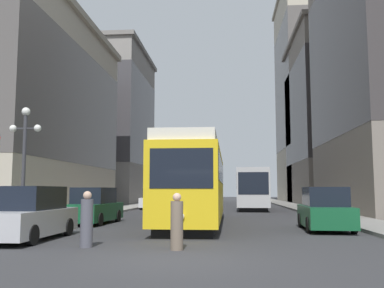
{
  "coord_description": "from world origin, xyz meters",
  "views": [
    {
      "loc": [
        1.39,
        -10.5,
        1.69
      ],
      "look_at": [
        -0.08,
        6.89,
        3.56
      ],
      "focal_mm": 40.28,
      "sensor_mm": 36.0,
      "label": 1
    }
  ],
  "objects_px": {
    "pedestrian_crossing_near": "(87,221)",
    "lamp_post_left_near": "(25,147)",
    "parked_car_right_far": "(325,210)",
    "streetcar": "(195,182)",
    "parked_car_left_far": "(93,207)",
    "parked_car_left_near": "(29,215)",
    "pedestrian_crossing_far": "(177,223)",
    "parked_car_left_mid": "(153,200)",
    "transit_bus": "(252,187)"
  },
  "relations": [
    {
      "from": "pedestrian_crossing_far",
      "to": "lamp_post_left_near",
      "type": "xyz_separation_m",
      "value": [
        -7.26,
        5.41,
        2.79
      ]
    },
    {
      "from": "parked_car_left_mid",
      "to": "parked_car_right_far",
      "type": "xyz_separation_m",
      "value": [
        10.89,
        -20.1,
        -0.0
      ]
    },
    {
      "from": "pedestrian_crossing_near",
      "to": "pedestrian_crossing_far",
      "type": "relative_size",
      "value": 1.03
    },
    {
      "from": "lamp_post_left_near",
      "to": "pedestrian_crossing_near",
      "type": "bearing_deg",
      "value": -48.28
    },
    {
      "from": "parked_car_left_near",
      "to": "streetcar",
      "type": "bearing_deg",
      "value": 53.76
    },
    {
      "from": "parked_car_left_near",
      "to": "pedestrian_crossing_far",
      "type": "distance_m",
      "value": 5.75
    },
    {
      "from": "parked_car_left_far",
      "to": "lamp_post_left_near",
      "type": "relative_size",
      "value": 0.91
    },
    {
      "from": "parked_car_left_near",
      "to": "parked_car_left_mid",
      "type": "distance_m",
      "value": 24.47
    },
    {
      "from": "parked_car_right_far",
      "to": "streetcar",
      "type": "bearing_deg",
      "value": -22.43
    },
    {
      "from": "streetcar",
      "to": "parked_car_right_far",
      "type": "height_order",
      "value": "streetcar"
    },
    {
      "from": "transit_bus",
      "to": "pedestrian_crossing_near",
      "type": "distance_m",
      "value": 26.87
    },
    {
      "from": "transit_bus",
      "to": "parked_car_left_far",
      "type": "xyz_separation_m",
      "value": [
        -8.94,
        -17.25,
        -1.1
      ]
    },
    {
      "from": "parked_car_left_far",
      "to": "pedestrian_crossing_near",
      "type": "bearing_deg",
      "value": -70.93
    },
    {
      "from": "parked_car_right_far",
      "to": "pedestrian_crossing_near",
      "type": "xyz_separation_m",
      "value": [
        -8.28,
        -6.11,
        -0.07
      ]
    },
    {
      "from": "streetcar",
      "to": "transit_bus",
      "type": "bearing_deg",
      "value": 77.52
    },
    {
      "from": "parked_car_left_far",
      "to": "pedestrian_crossing_near",
      "type": "relative_size",
      "value": 2.81
    },
    {
      "from": "parked_car_left_far",
      "to": "lamp_post_left_near",
      "type": "distance_m",
      "value": 5.01
    },
    {
      "from": "transit_bus",
      "to": "parked_car_left_near",
      "type": "relative_size",
      "value": 2.42
    },
    {
      "from": "streetcar",
      "to": "parked_car_left_near",
      "type": "relative_size",
      "value": 2.85
    },
    {
      "from": "parked_car_left_near",
      "to": "pedestrian_crossing_far",
      "type": "xyz_separation_m",
      "value": [
        5.36,
        -2.08,
        -0.09
      ]
    },
    {
      "from": "parked_car_right_far",
      "to": "pedestrian_crossing_near",
      "type": "bearing_deg",
      "value": 38.8
    },
    {
      "from": "parked_car_right_far",
      "to": "parked_car_left_far",
      "type": "height_order",
      "value": "same"
    },
    {
      "from": "pedestrian_crossing_near",
      "to": "lamp_post_left_near",
      "type": "distance_m",
      "value": 7.33
    },
    {
      "from": "transit_bus",
      "to": "pedestrian_crossing_far",
      "type": "bearing_deg",
      "value": -95.54
    },
    {
      "from": "streetcar",
      "to": "lamp_post_left_near",
      "type": "distance_m",
      "value": 8.11
    },
    {
      "from": "pedestrian_crossing_near",
      "to": "streetcar",
      "type": "bearing_deg",
      "value": 39.95
    },
    {
      "from": "pedestrian_crossing_far",
      "to": "lamp_post_left_near",
      "type": "height_order",
      "value": "lamp_post_left_near"
    },
    {
      "from": "parked_car_left_near",
      "to": "lamp_post_left_near",
      "type": "xyz_separation_m",
      "value": [
        -1.9,
        3.33,
        2.69
      ]
    },
    {
      "from": "streetcar",
      "to": "parked_car_left_near",
      "type": "height_order",
      "value": "streetcar"
    },
    {
      "from": "parked_car_right_far",
      "to": "pedestrian_crossing_near",
      "type": "distance_m",
      "value": 10.29
    },
    {
      "from": "parked_car_left_mid",
      "to": "lamp_post_left_near",
      "type": "height_order",
      "value": "lamp_post_left_near"
    },
    {
      "from": "transit_bus",
      "to": "pedestrian_crossing_near",
      "type": "relative_size",
      "value": 6.91
    },
    {
      "from": "streetcar",
      "to": "pedestrian_crossing_far",
      "type": "distance_m",
      "value": 9.19
    },
    {
      "from": "transit_bus",
      "to": "parked_car_left_near",
      "type": "height_order",
      "value": "transit_bus"
    },
    {
      "from": "parked_car_right_far",
      "to": "parked_car_left_near",
      "type": "bearing_deg",
      "value": 24.26
    },
    {
      "from": "parked_car_left_far",
      "to": "lamp_post_left_near",
      "type": "height_order",
      "value": "lamp_post_left_near"
    },
    {
      "from": "parked_car_right_far",
      "to": "parked_car_left_mid",
      "type": "bearing_deg",
      "value": -59.15
    },
    {
      "from": "parked_car_left_far",
      "to": "pedestrian_crossing_far",
      "type": "xyz_separation_m",
      "value": [
        5.36,
        -9.19,
        -0.09
      ]
    },
    {
      "from": "pedestrian_crossing_far",
      "to": "lamp_post_left_near",
      "type": "bearing_deg",
      "value": 139.01
    },
    {
      "from": "parked_car_left_mid",
      "to": "transit_bus",
      "type": "bearing_deg",
      "value": -1.74
    },
    {
      "from": "parked_car_left_near",
      "to": "lamp_post_left_near",
      "type": "bearing_deg",
      "value": 119.96
    },
    {
      "from": "parked_car_left_mid",
      "to": "parked_car_left_far",
      "type": "xyz_separation_m",
      "value": [
        0.0,
        -17.36,
        0.0
      ]
    },
    {
      "from": "transit_bus",
      "to": "parked_car_left_near",
      "type": "xyz_separation_m",
      "value": [
        -8.94,
        -24.36,
        -1.1
      ]
    },
    {
      "from": "parked_car_left_mid",
      "to": "pedestrian_crossing_far",
      "type": "xyz_separation_m",
      "value": [
        5.36,
        -26.55,
        -0.09
      ]
    },
    {
      "from": "transit_bus",
      "to": "pedestrian_crossing_far",
      "type": "distance_m",
      "value": 26.71
    },
    {
      "from": "streetcar",
      "to": "parked_car_left_mid",
      "type": "bearing_deg",
      "value": 106.28
    },
    {
      "from": "parked_car_left_near",
      "to": "lamp_post_left_near",
      "type": "distance_m",
      "value": 4.69
    },
    {
      "from": "parked_car_left_far",
      "to": "pedestrian_crossing_far",
      "type": "bearing_deg",
      "value": -57.14
    },
    {
      "from": "pedestrian_crossing_far",
      "to": "parked_car_right_far",
      "type": "bearing_deg",
      "value": 45.11
    },
    {
      "from": "streetcar",
      "to": "pedestrian_crossing_near",
      "type": "relative_size",
      "value": 8.14
    }
  ]
}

